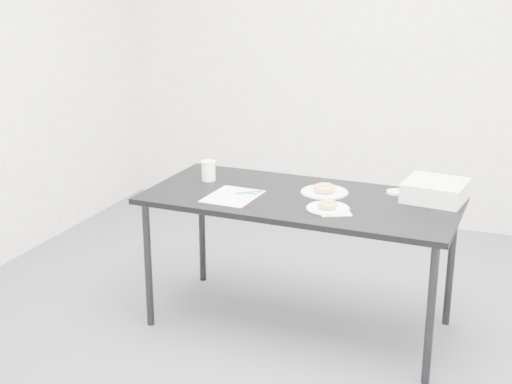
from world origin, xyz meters
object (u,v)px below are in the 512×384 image
(table, at_px, (301,207))
(donut_near, at_px, (328,205))
(pen, at_px, (249,192))
(plate_near, at_px, (328,208))
(bakery_box, at_px, (436,190))
(scorecard, at_px, (233,196))
(coffee_cup, at_px, (208,171))
(plate_far, at_px, (324,192))
(donut_far, at_px, (325,188))

(table, bearing_deg, donut_near, -36.90)
(pen, height_order, donut_near, donut_near)
(plate_near, distance_m, bakery_box, 0.60)
(scorecard, distance_m, pen, 0.10)
(pen, bearing_deg, plate_near, -52.17)
(scorecard, height_order, plate_near, plate_near)
(coffee_cup, bearing_deg, scorecard, -42.31)
(coffee_cup, bearing_deg, table, -9.16)
(pen, distance_m, plate_far, 0.40)
(plate_near, distance_m, coffee_cup, 0.81)
(donut_far, relative_size, coffee_cup, 1.03)
(table, xyz_separation_m, donut_near, (0.19, -0.15, 0.08))
(scorecard, height_order, pen, pen)
(scorecard, distance_m, plate_near, 0.53)
(plate_near, xyz_separation_m, coffee_cup, (-0.77, 0.24, 0.05))
(donut_near, bearing_deg, coffee_cup, 162.52)
(scorecard, height_order, donut_far, donut_far)
(pen, distance_m, plate_near, 0.47)
(pen, distance_m, donut_far, 0.40)
(scorecard, height_order, plate_far, plate_far)
(table, bearing_deg, plate_far, 49.64)
(donut_near, distance_m, plate_far, 0.27)
(donut_near, xyz_separation_m, plate_far, (-0.09, 0.26, -0.02))
(donut_near, relative_size, coffee_cup, 0.88)
(coffee_cup, relative_size, bakery_box, 0.38)
(table, bearing_deg, plate_near, -36.90)
(table, distance_m, bakery_box, 0.70)
(pen, height_order, coffee_cup, coffee_cup)
(scorecard, xyz_separation_m, donut_near, (0.53, -0.02, 0.02))
(donut_near, xyz_separation_m, coffee_cup, (-0.77, 0.24, 0.03))
(table, distance_m, coffee_cup, 0.60)
(plate_near, relative_size, donut_far, 1.82)
(donut_near, bearing_deg, scorecard, 177.80)
(table, bearing_deg, bakery_box, 18.78)
(pen, xyz_separation_m, coffee_cup, (-0.31, 0.14, 0.05))
(table, relative_size, plate_near, 7.68)
(donut_near, height_order, plate_far, donut_near)
(pen, height_order, donut_far, donut_far)
(scorecard, relative_size, plate_far, 1.24)
(donut_far, distance_m, coffee_cup, 0.68)
(plate_near, bearing_deg, donut_near, 0.00)
(coffee_cup, bearing_deg, donut_near, -17.48)
(table, height_order, donut_far, donut_far)
(plate_far, distance_m, donut_far, 0.02)
(donut_near, relative_size, plate_far, 0.40)
(donut_near, height_order, bakery_box, bakery_box)
(bakery_box, bearing_deg, plate_near, -136.18)
(coffee_cup, bearing_deg, plate_near, -17.48)
(donut_near, xyz_separation_m, donut_far, (-0.09, 0.26, 0.00))
(table, distance_m, pen, 0.29)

